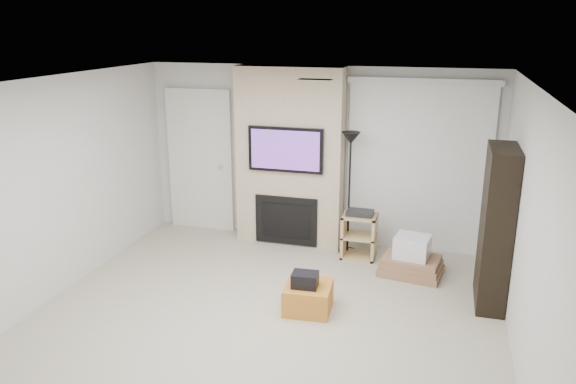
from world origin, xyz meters
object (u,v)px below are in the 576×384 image
(bookshelf, at_px, (496,228))
(ottoman, at_px, (308,297))
(av_stand, at_px, (359,233))
(floor_lamp, at_px, (350,159))
(box_stack, at_px, (411,260))

(bookshelf, bearing_deg, ottoman, -158.95)
(av_stand, bearing_deg, ottoman, -100.67)
(ottoman, distance_m, floor_lamp, 2.11)
(av_stand, bearing_deg, box_stack, -26.57)
(bookshelf, bearing_deg, av_stand, 151.48)
(ottoman, relative_size, av_stand, 0.76)
(box_stack, xyz_separation_m, bookshelf, (0.90, -0.52, 0.71))
(av_stand, xyz_separation_m, bookshelf, (1.62, -0.88, 0.55))
(floor_lamp, relative_size, bookshelf, 0.94)
(floor_lamp, bearing_deg, av_stand, -33.73)
(floor_lamp, height_order, av_stand, floor_lamp)
(bookshelf, bearing_deg, floor_lamp, 150.95)
(ottoman, bearing_deg, floor_lamp, 85.66)
(floor_lamp, distance_m, bookshelf, 2.10)
(floor_lamp, xyz_separation_m, box_stack, (0.90, -0.48, -1.14))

